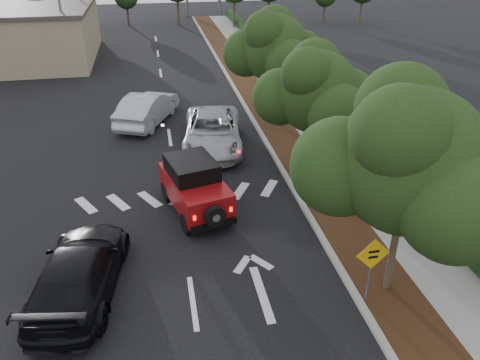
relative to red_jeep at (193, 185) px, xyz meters
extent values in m
plane|color=black|center=(-0.56, -5.01, -1.01)|extent=(120.00, 120.00, 0.00)
cube|color=#9E9B93|center=(4.04, 6.99, -0.94)|extent=(0.20, 70.00, 0.15)
cube|color=black|center=(5.04, 6.99, -0.95)|extent=(1.80, 70.00, 0.12)
cube|color=gray|center=(6.94, 6.99, -0.95)|extent=(2.00, 70.00, 0.12)
cube|color=black|center=(8.34, 6.99, -0.61)|extent=(0.80, 70.00, 0.80)
cylinder|color=black|center=(-0.96, 0.81, -0.63)|extent=(0.44, 0.81, 0.76)
cylinder|color=black|center=(0.48, 1.16, -0.63)|extent=(0.44, 0.81, 0.76)
cylinder|color=black|center=(-0.39, -1.52, -0.63)|extent=(0.44, 0.81, 0.76)
cylinder|color=black|center=(1.05, -1.17, -0.63)|extent=(0.44, 0.81, 0.76)
cube|color=maroon|center=(0.04, -0.18, -0.11)|extent=(2.51, 3.84, 0.96)
cube|color=black|center=(-0.02, 0.10, 0.68)|extent=(2.00, 2.26, 0.61)
cube|color=maroon|center=(-0.27, 1.13, -0.18)|extent=(1.70, 1.32, 0.78)
cube|color=black|center=(0.48, -1.97, -0.54)|extent=(1.63, 0.55, 0.21)
cylinder|color=black|center=(0.51, -2.10, -0.11)|extent=(0.76, 0.38, 0.73)
cube|color=#FF190C|center=(-0.17, -2.07, -0.11)|extent=(0.10, 0.06, 0.17)
cube|color=#FF190C|center=(1.10, -1.76, -0.11)|extent=(0.10, 0.06, 0.17)
imported|color=#B0B3B8|center=(1.44, 5.46, -0.21)|extent=(3.44, 6.09, 1.61)
imported|color=black|center=(-3.64, -3.96, -0.26)|extent=(2.85, 5.44, 1.51)
imported|color=#AEB1B7|center=(-1.56, 9.24, -0.19)|extent=(3.62, 5.30, 1.65)
imported|color=#9EA0A6|center=(-10.54, 21.34, -0.36)|extent=(3.86, 1.61, 1.31)
cylinder|color=slate|center=(4.24, -5.87, 0.04)|extent=(0.07, 0.07, 1.90)
cube|color=#F8B70D|center=(4.25, -5.89, 0.67)|extent=(0.97, 0.06, 0.97)
cube|color=black|center=(4.25, -5.91, 0.76)|extent=(0.31, 0.02, 0.07)
cube|color=black|center=(4.25, -5.91, 0.58)|extent=(0.27, 0.02, 0.07)
cylinder|color=brown|center=(6.04, -1.65, -0.60)|extent=(0.61, 0.61, 0.58)
sphere|color=black|center=(6.04, -1.65, -0.05)|extent=(0.73, 0.73, 0.73)
imported|color=black|center=(6.04, -1.65, 0.03)|extent=(0.64, 0.56, 0.68)
camera|label=1|loc=(-1.09, -15.04, 8.33)|focal=35.00mm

